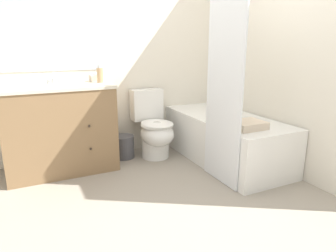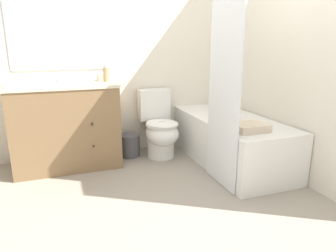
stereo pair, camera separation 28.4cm
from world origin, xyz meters
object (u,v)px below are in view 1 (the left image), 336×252
at_px(sink_faucet, 54,80).
at_px(bath_towel_folded, 248,125).
at_px(toilet, 154,129).
at_px(hand_towel_folded, 10,87).
at_px(soap_dispenser, 100,75).
at_px(wastebasket, 124,147).
at_px(tissue_box, 96,78).
at_px(vanity_cabinet, 60,128).
at_px(bathtub, 225,138).

bearing_deg(sink_faucet, bath_towel_folded, -37.14).
relative_size(toilet, hand_towel_folded, 3.74).
relative_size(hand_towel_folded, bath_towel_folded, 0.67).
bearing_deg(sink_faucet, soap_dispenser, -18.24).
relative_size(wastebasket, hand_towel_folded, 1.28).
xyz_separation_m(tissue_box, soap_dispenser, (0.02, -0.14, 0.04)).
height_order(toilet, bath_towel_folded, toilet).
relative_size(tissue_box, hand_towel_folded, 0.62).
bearing_deg(tissue_box, wastebasket, -26.14).
height_order(vanity_cabinet, wastebasket, vanity_cabinet).
distance_m(toilet, bath_towel_folded, 1.13).
height_order(vanity_cabinet, hand_towel_folded, hand_towel_folded).
distance_m(bathtub, wastebasket, 1.17).
xyz_separation_m(toilet, wastebasket, (-0.34, 0.11, -0.20)).
distance_m(sink_faucet, bathtub, 1.96).
bearing_deg(hand_towel_folded, sink_faucet, 41.39).
relative_size(wastebasket, bath_towel_folded, 0.85).
bearing_deg(bathtub, vanity_cabinet, 163.26).
bearing_deg(vanity_cabinet, wastebasket, 4.93).
xyz_separation_m(tissue_box, bath_towel_folded, (1.15, -1.19, -0.38)).
bearing_deg(bathtub, bath_towel_folded, -103.28).
xyz_separation_m(soap_dispenser, bath_towel_folded, (1.13, -1.05, -0.43)).
xyz_separation_m(wastebasket, tissue_box, (-0.25, 0.12, 0.80)).
bearing_deg(hand_towel_folded, bathtub, -9.45).
bearing_deg(wastebasket, tissue_box, 153.86).
bearing_deg(sink_faucet, wastebasket, -10.74).
height_order(sink_faucet, hand_towel_folded, sink_faucet).
bearing_deg(wastebasket, sink_faucet, 169.26).
relative_size(soap_dispenser, hand_towel_folded, 0.89).
relative_size(bathtub, bath_towel_folded, 5.17).
xyz_separation_m(bathtub, soap_dispenser, (-1.25, 0.55, 0.72)).
distance_m(vanity_cabinet, bathtub, 1.79).
relative_size(vanity_cabinet, bath_towel_folded, 3.51).
bearing_deg(bath_towel_folded, sink_faucet, 142.86).
height_order(sink_faucet, tissue_box, sink_faucet).
relative_size(toilet, bathtub, 0.48).
relative_size(sink_faucet, soap_dispenser, 0.78).
height_order(tissue_box, soap_dispenser, soap_dispenser).
bearing_deg(bathtub, tissue_box, 151.30).
distance_m(toilet, bathtub, 0.82).
bearing_deg(wastebasket, toilet, -17.97).
bearing_deg(bathtub, soap_dispenser, 156.18).
bearing_deg(soap_dispenser, hand_towel_folded, -166.61).
relative_size(sink_faucet, tissue_box, 1.12).
relative_size(toilet, tissue_box, 6.06).
relative_size(bathtub, hand_towel_folded, 7.76).
relative_size(tissue_box, soap_dispenser, 0.69).
bearing_deg(bath_towel_folded, hand_towel_folded, 156.82).
distance_m(tissue_box, hand_towel_folded, 0.90).
xyz_separation_m(bathtub, wastebasket, (-1.02, 0.57, -0.13)).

